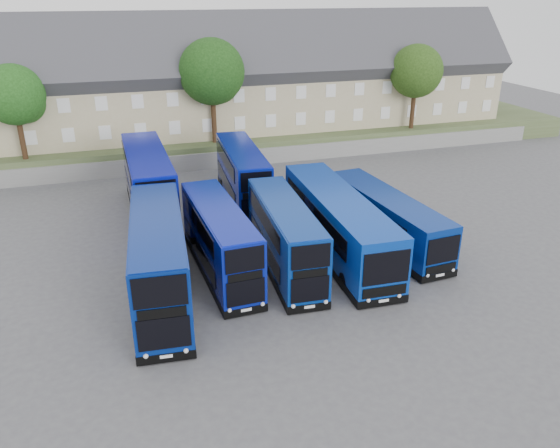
{
  "coord_description": "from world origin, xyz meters",
  "views": [
    {
      "loc": [
        -7.09,
        -22.92,
        14.95
      ],
      "look_at": [
        1.82,
        5.19,
        2.2
      ],
      "focal_mm": 35.0,
      "sensor_mm": 36.0,
      "label": 1
    }
  ],
  "objects": [
    {
      "name": "dd_front_mid",
      "position": [
        -1.95,
        4.4,
        1.93
      ],
      "size": [
        2.71,
        10.0,
        3.93
      ],
      "rotation": [
        0.0,
        0.0,
        0.04
      ],
      "color": "#08189C",
      "rests_on": "ground"
    },
    {
      "name": "dd_rear_right",
      "position": [
        1.97,
        14.93,
        2.05
      ],
      "size": [
        3.09,
        10.65,
        4.18
      ],
      "rotation": [
        0.0,
        0.0,
        -0.06
      ],
      "color": "#08189A",
      "rests_on": "ground"
    },
    {
      "name": "coach_east_b",
      "position": [
        8.93,
        5.36,
        1.53
      ],
      "size": [
        3.27,
        11.56,
        3.12
      ],
      "rotation": [
        0.0,
        0.0,
        0.08
      ],
      "color": "navy",
      "rests_on": "ground"
    },
    {
      "name": "dd_front_left",
      "position": [
        -5.48,
        2.49,
        2.19
      ],
      "size": [
        3.48,
        11.39,
        4.46
      ],
      "rotation": [
        0.0,
        0.0,
        -0.08
      ],
      "color": "navy",
      "rests_on": "ground"
    },
    {
      "name": "dd_rear_left",
      "position": [
        -4.92,
        14.27,
        2.3
      ],
      "size": [
        2.81,
        11.82,
        4.69
      ],
      "rotation": [
        0.0,
        0.0,
        0.01
      ],
      "color": "#0813A1",
      "rests_on": "ground"
    },
    {
      "name": "earth_bank",
      "position": [
        0.0,
        34.0,
        1.0
      ],
      "size": [
        80.0,
        20.0,
        2.0
      ],
      "primitive_type": "cube",
      "color": "#455530",
      "rests_on": "ground"
    },
    {
      "name": "tree_west",
      "position": [
        -13.85,
        25.1,
        7.05
      ],
      "size": [
        4.8,
        4.8,
        7.65
      ],
      "color": "#382314",
      "rests_on": "earth_bank"
    },
    {
      "name": "tree_mid",
      "position": [
        2.15,
        25.6,
        8.07
      ],
      "size": [
        5.76,
        5.76,
        9.18
      ],
      "color": "#382314",
      "rests_on": "earth_bank"
    },
    {
      "name": "dd_front_right",
      "position": [
        1.65,
        3.75,
        1.94
      ],
      "size": [
        2.9,
        10.07,
        3.95
      ],
      "rotation": [
        0.0,
        0.0,
        -0.06
      ],
      "color": "navy",
      "rests_on": "ground"
    },
    {
      "name": "coach_east_a",
      "position": [
        5.39,
        4.89,
        1.8
      ],
      "size": [
        3.34,
        13.51,
        3.67
      ],
      "rotation": [
        0.0,
        0.0,
        -0.04
      ],
      "color": "#0935A7",
      "rests_on": "ground"
    },
    {
      "name": "retaining_wall",
      "position": [
        0.0,
        24.0,
        0.75
      ],
      "size": [
        70.0,
        0.4,
        1.5
      ],
      "primitive_type": "cube",
      "color": "slate",
      "rests_on": "ground"
    },
    {
      "name": "tree_east",
      "position": [
        22.15,
        25.1,
        7.39
      ],
      "size": [
        5.12,
        5.12,
        8.16
      ],
      "color": "#382314",
      "rests_on": "earth_bank"
    },
    {
      "name": "terrace_row",
      "position": [
        3.0,
        30.0,
        6.6
      ],
      "size": [
        60.0,
        10.4,
        11.2
      ],
      "color": "tan",
      "rests_on": "earth_bank"
    },
    {
      "name": "ground",
      "position": [
        0.0,
        0.0,
        0.0
      ],
      "size": [
        120.0,
        120.0,
        0.0
      ],
      "primitive_type": "plane",
      "color": "#4E4D53",
      "rests_on": "ground"
    },
    {
      "name": "tree_far",
      "position": [
        28.15,
        32.1,
        7.73
      ],
      "size": [
        5.44,
        5.44,
        8.67
      ],
      "color": "#382314",
      "rests_on": "earth_bank"
    }
  ]
}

